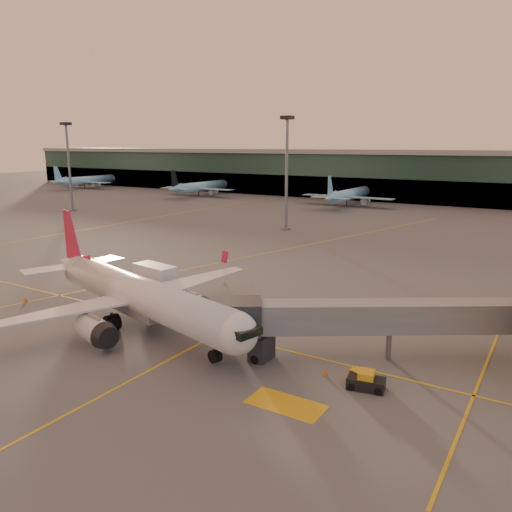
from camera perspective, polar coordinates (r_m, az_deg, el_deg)
The scene contains 14 objects.
ground at distance 52.56m, azimuth -12.13°, elevation -9.34°, with size 600.00×600.00×0.00m, color #4C4F54.
taxi_markings at distance 91.57m, azimuth 3.98°, elevation 0.38°, with size 100.12×173.00×0.01m.
terminal at distance 180.12m, azimuth 21.02°, elevation 8.43°, with size 400.00×20.00×17.60m.
mast_west_far at distance 157.60m, azimuth -20.62°, elevation 10.20°, with size 2.40×2.40×25.60m.
mast_west_near at distance 114.52m, azimuth 3.53°, elevation 10.34°, with size 2.40×2.40×25.60m.
distant_aircraft_row at distance 163.58m, azimuth 11.88°, elevation 5.56°, with size 290.00×34.00×13.00m.
main_airplane at distance 55.23m, azimuth -13.55°, elevation -4.31°, with size 36.67×33.41×11.22m.
jet_bridge at distance 47.76m, azimuth 16.82°, elevation -6.87°, with size 27.89×19.43×5.65m.
catering_truck at distance 64.58m, azimuth -11.40°, elevation -2.72°, with size 6.20×3.52×4.56m.
gpu_cart at distance 43.61m, azimuth 11.82°, elevation -13.36°, with size 2.01×1.61×1.03m.
pushback_tug at distance 42.59m, azimuth 12.47°, elevation -13.87°, with size 3.24×2.13×1.54m.
cone_nose at distance 44.46m, azimuth 7.89°, elevation -13.00°, with size 0.44×0.44×0.56m.
cone_tail at distance 69.35m, azimuth -24.87°, elevation -4.56°, with size 0.50×0.50×0.64m.
cone_wing_left at distance 70.82m, azimuth -3.58°, elevation -3.08°, with size 0.41×0.41×0.52m.
Camera 1 is at (34.37, -34.69, 19.43)m, focal length 35.00 mm.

